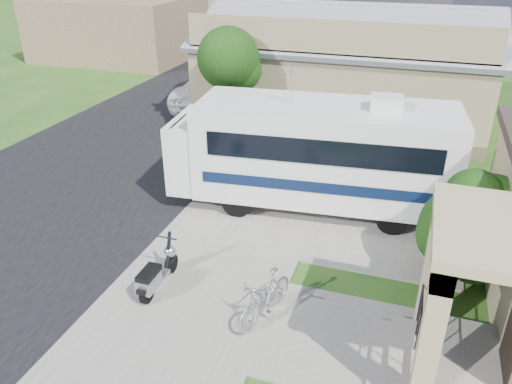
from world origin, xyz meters
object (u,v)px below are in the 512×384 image
(bicycle, at_px, (265,299))
(garden_hose, at_px, (404,334))
(scooter, at_px, (156,274))
(motorhome, at_px, (314,151))
(van, at_px, (252,58))
(shrub, at_px, (470,226))
(pickup_truck, at_px, (216,88))

(bicycle, distance_m, garden_hose, 2.98)
(scooter, bearing_deg, bicycle, -2.92)
(motorhome, relative_size, scooter, 4.95)
(bicycle, bearing_deg, motorhome, 110.11)
(bicycle, bearing_deg, van, 127.45)
(bicycle, bearing_deg, shrub, 53.17)
(shrub, height_order, pickup_truck, shrub)
(scooter, height_order, bicycle, scooter)
(garden_hose, bearing_deg, motorhome, 121.93)
(motorhome, height_order, shrub, motorhome)
(motorhome, xyz_separation_m, van, (-7.39, 15.80, -0.92))
(shrub, relative_size, scooter, 1.70)
(scooter, xyz_separation_m, bicycle, (2.70, -0.12, 0.05))
(scooter, height_order, van, van)
(shrub, relative_size, bicycle, 1.60)
(scooter, height_order, garden_hose, scooter)
(bicycle, xyz_separation_m, garden_hose, (2.92, 0.39, -0.46))
(scooter, height_order, pickup_truck, pickup_truck)
(motorhome, bearing_deg, bicycle, -93.30)
(pickup_truck, xyz_separation_m, garden_hose, (10.02, -13.96, -0.77))
(shrub, xyz_separation_m, garden_hose, (-1.13, -2.49, -1.41))
(shrub, xyz_separation_m, van, (-11.66, 18.35, -0.59))
(shrub, bearing_deg, pickup_truck, 134.21)
(motorhome, distance_m, bicycle, 5.58)
(motorhome, xyz_separation_m, shrub, (4.27, -2.55, -0.33))
(garden_hose, bearing_deg, pickup_truck, 125.68)
(scooter, xyz_separation_m, van, (-4.92, 21.11, 0.40))
(shrub, height_order, bicycle, shrub)
(motorhome, distance_m, garden_hose, 6.19)
(shrub, distance_m, bicycle, 5.06)
(bicycle, height_order, van, van)
(scooter, bearing_deg, garden_hose, 2.33)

